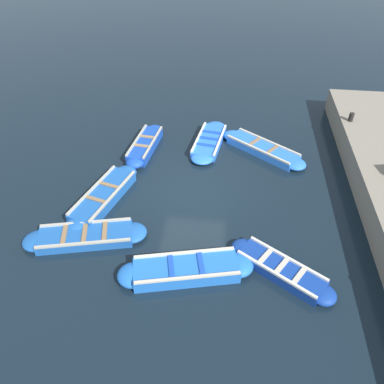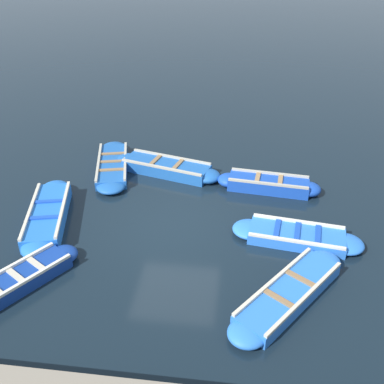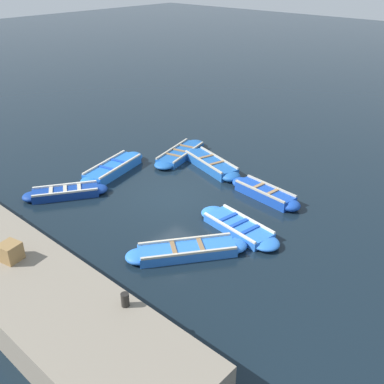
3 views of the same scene
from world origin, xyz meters
name	(u,v)px [view 1 (image 1 of 3)]	position (x,y,z in m)	size (l,w,h in m)	color
ground_plane	(193,193)	(0.00, 0.00, 0.00)	(120.00, 120.00, 0.00)	black
boat_drifting	(104,197)	(3.03, 0.77, 0.19)	(1.84, 3.89, 0.44)	#1E59AD
boat_mid_row	(281,270)	(-2.87, 3.23, 0.16)	(3.13, 2.39, 0.38)	navy
boat_outer_left	(145,145)	(2.30, -2.60, 0.20)	(1.06, 3.29, 0.45)	#1947B7
boat_stern_in	(209,142)	(-0.30, -3.29, 0.15)	(1.38, 3.52, 0.35)	blue
boat_end_of_row	(186,270)	(-0.23, 3.59, 0.20)	(3.95, 1.77, 0.46)	blue
boat_alongside	(85,237)	(3.03, 2.65, 0.15)	(3.89, 1.77, 0.36)	#1E59AD
boat_broadside	(263,149)	(-2.52, -2.96, 0.16)	(3.62, 2.95, 0.38)	blue
bollard_north	(351,117)	(-6.02, -4.22, 1.17)	(0.20, 0.20, 0.35)	black
buoy_orange_near	(148,273)	(0.82, 3.82, 0.18)	(0.36, 0.36, 0.36)	#E05119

